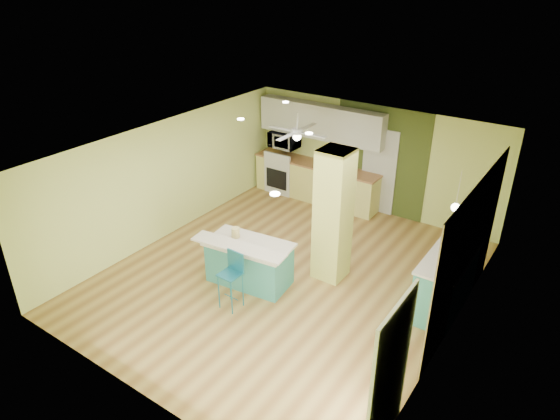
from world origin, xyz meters
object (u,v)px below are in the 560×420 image
(peninsula, at_px, (249,262))
(fruit_bowl, at_px, (322,164))
(bar_stool, at_px, (233,271))
(canister, at_px, (236,233))
(side_counter, at_px, (445,282))

(peninsula, relative_size, fruit_bowl, 6.34)
(bar_stool, xyz_separation_m, canister, (-0.54, 0.75, 0.22))
(peninsula, relative_size, bar_stool, 1.73)
(side_counter, height_order, canister, side_counter)
(side_counter, distance_m, fruit_bowl, 4.56)
(peninsula, height_order, fruit_bowl, fruit_bowl)
(peninsula, relative_size, side_counter, 1.13)
(peninsula, bearing_deg, side_counter, 15.41)
(canister, bearing_deg, peninsula, -10.06)
(peninsula, xyz_separation_m, fruit_bowl, (-0.67, 3.72, 0.54))
(bar_stool, bearing_deg, fruit_bowl, 103.10)
(bar_stool, bearing_deg, peninsula, 108.31)
(side_counter, relative_size, canister, 8.38)
(peninsula, height_order, side_counter, side_counter)
(peninsula, bearing_deg, bar_stool, -80.30)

